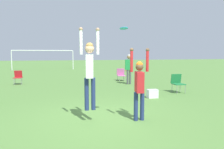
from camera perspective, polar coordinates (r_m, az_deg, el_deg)
name	(u,v)px	position (r m, az deg, el deg)	size (l,w,h in m)	color
ground_plane	(102,118)	(6.59, -2.60, -11.37)	(120.00, 120.00, 0.00)	#56843D
person_jumping	(90,66)	(6.05, -5.85, 2.16)	(0.57, 0.44, 2.29)	navy
person_defending	(139,83)	(6.22, 7.14, -2.12)	(0.58, 0.46, 2.07)	navy
frisbee	(124,28)	(6.14, 3.11, 11.96)	(0.24, 0.23, 0.06)	#2D9EDB
camping_chair_1	(177,82)	(11.22, 16.74, -1.85)	(0.57, 0.61, 0.91)	gray
camping_chair_2	(121,74)	(15.48, 2.39, 0.12)	(0.64, 0.68, 0.86)	gray
camping_chair_3	(18,76)	(14.76, -23.33, -0.41)	(0.54, 0.58, 0.87)	gray
person_spectator_near	(129,66)	(13.66, 4.45, 2.23)	(0.53, 0.33, 1.88)	#4C4C51
cooler_box	(152,94)	(9.65, 10.49, -4.94)	(0.45, 0.31, 0.37)	white
soccer_goal	(43,54)	(27.34, -17.54, 5.04)	(7.10, 0.10, 2.35)	white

